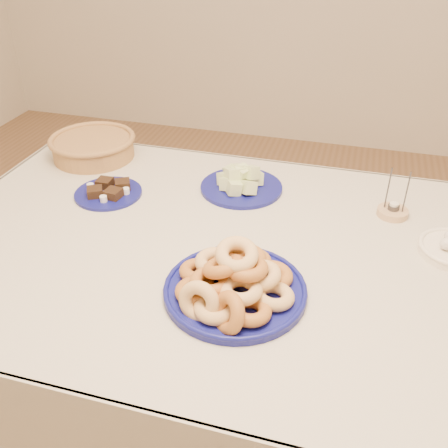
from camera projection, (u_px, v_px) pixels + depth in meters
The scene contains 7 objects.
ground at pixel (228, 417), 1.77m from camera, with size 5.00×5.00×0.00m, color brown.
dining_table at pixel (229, 275), 1.42m from camera, with size 1.71×1.11×0.75m.
donut_platter at pixel (234, 283), 1.17m from camera, with size 0.44×0.44×0.16m.
melon_plate at pixel (240, 183), 1.61m from camera, with size 0.34×0.34×0.09m.
brownie_plate at pixel (109, 192), 1.59m from camera, with size 0.26×0.26×0.04m.
wicker_basket at pixel (93, 146), 1.80m from camera, with size 0.37×0.37×0.08m.
candle_holder at pixel (393, 211), 1.48m from camera, with size 0.11×0.11×0.15m.
Camera 1 is at (0.29, -1.07, 1.54)m, focal length 40.00 mm.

